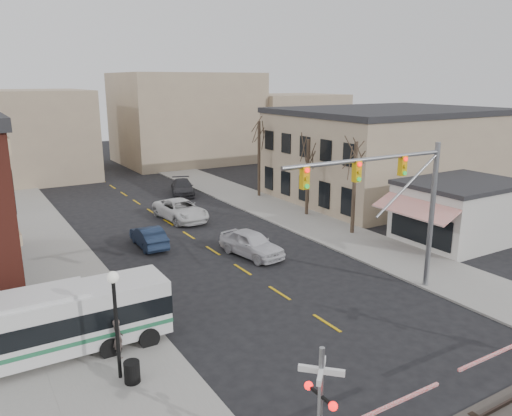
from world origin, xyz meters
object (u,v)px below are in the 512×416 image
(transit_bus, at_px, (31,327))
(car_c, at_px, (181,210))
(car_b, at_px, (149,237))
(car_d, at_px, (183,187))
(pedestrian_near, at_px, (118,338))
(traffic_signal_mast, at_px, (397,191))
(street_lamp, at_px, (115,303))
(rr_crossing_west, at_px, (332,407))
(trash_bin, at_px, (132,372))
(pedestrian_far, at_px, (76,305))
(car_a, at_px, (251,243))

(transit_bus, bearing_deg, car_c, 51.39)
(car_b, bearing_deg, car_d, -119.43)
(transit_bus, height_order, car_b, transit_bus)
(car_d, relative_size, pedestrian_near, 3.03)
(car_b, height_order, pedestrian_near, pedestrian_near)
(car_b, relative_size, car_d, 0.86)
(car_b, bearing_deg, pedestrian_near, 67.62)
(car_b, bearing_deg, traffic_signal_mast, 120.82)
(traffic_signal_mast, height_order, car_b, traffic_signal_mast)
(transit_bus, xyz_separation_m, traffic_signal_mast, (16.90, -2.89, 4.12))
(street_lamp, distance_m, car_b, 16.03)
(rr_crossing_west, bearing_deg, street_lamp, 118.35)
(transit_bus, relative_size, street_lamp, 2.55)
(rr_crossing_west, xyz_separation_m, car_d, (10.57, 35.73, -1.23))
(trash_bin, xyz_separation_m, pedestrian_far, (-0.71, 6.08, 0.41))
(traffic_signal_mast, height_order, car_a, traffic_signal_mast)
(transit_bus, xyz_separation_m, street_lamp, (2.59, -2.91, 1.59))
(street_lamp, xyz_separation_m, car_d, (14.62, 28.23, -2.46))
(car_c, height_order, pedestrian_near, pedestrian_near)
(traffic_signal_mast, bearing_deg, trash_bin, -177.67)
(rr_crossing_west, relative_size, pedestrian_far, 3.36)
(transit_bus, distance_m, traffic_signal_mast, 17.64)
(street_lamp, height_order, car_d, street_lamp)
(pedestrian_far, bearing_deg, transit_bus, -176.96)
(traffic_signal_mast, bearing_deg, car_a, 107.53)
(transit_bus, distance_m, street_lamp, 4.21)
(rr_crossing_west, height_order, trash_bin, rr_crossing_west)
(transit_bus, distance_m, trash_bin, 4.63)
(transit_bus, height_order, pedestrian_far, transit_bus)
(street_lamp, distance_m, car_c, 22.65)
(traffic_signal_mast, distance_m, trash_bin, 14.95)
(transit_bus, bearing_deg, pedestrian_far, 50.15)
(car_b, bearing_deg, street_lamp, 68.52)
(car_a, bearing_deg, street_lamp, -150.66)
(car_b, distance_m, car_c, 6.92)
(rr_crossing_west, height_order, car_b, rr_crossing_west)
(traffic_signal_mast, relative_size, car_d, 1.94)
(pedestrian_far, bearing_deg, car_d, 9.39)
(car_a, bearing_deg, car_c, 82.80)
(street_lamp, distance_m, pedestrian_far, 5.99)
(trash_bin, height_order, car_a, car_a)
(street_lamp, bearing_deg, traffic_signal_mast, 0.11)
(street_lamp, bearing_deg, car_a, 39.41)
(car_d, bearing_deg, transit_bus, -105.60)
(car_c, bearing_deg, car_b, -135.59)
(pedestrian_far, bearing_deg, traffic_signal_mast, -67.64)
(transit_bus, xyz_separation_m, trash_bin, (2.90, -3.46, -1.07))
(traffic_signal_mast, xyz_separation_m, car_c, (-3.46, 19.71, -4.91))
(trash_bin, distance_m, pedestrian_far, 6.13)
(rr_crossing_west, distance_m, car_a, 18.40)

